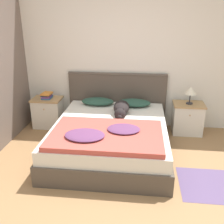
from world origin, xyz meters
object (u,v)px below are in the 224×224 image
at_px(bed, 111,137).
at_px(table_lamp, 191,91).
at_px(nightstand_left, 48,112).
at_px(nightstand_right, 187,118).
at_px(pillow_left, 98,101).
at_px(pillow_right, 134,103).
at_px(dog, 121,109).
at_px(book_stack, 47,96).

bearing_deg(bed, table_lamp, 31.99).
bearing_deg(nightstand_left, nightstand_right, 0.00).
bearing_deg(pillow_left, bed, -67.86).
xyz_separation_m(pillow_right, dog, (-0.19, -0.41, 0.03)).
distance_m(pillow_left, book_stack, 0.93).
height_order(pillow_left, dog, dog).
bearing_deg(book_stack, table_lamp, -0.60).
bearing_deg(nightstand_left, bed, -32.52).
distance_m(dog, book_stack, 1.45).
bearing_deg(dog, nightstand_left, 163.15).
xyz_separation_m(nightstand_right, table_lamp, (-0.00, -0.02, 0.49)).
height_order(pillow_left, pillow_right, same).
distance_m(pillow_left, pillow_right, 0.64).
distance_m(nightstand_left, pillow_left, 0.97).
distance_m(nightstand_left, dog, 1.47).
height_order(nightstand_left, dog, dog).
distance_m(bed, table_lamp, 1.57).
bearing_deg(pillow_right, pillow_left, 180.00).
bearing_deg(pillow_right, dog, -115.22).
relative_size(pillow_right, dog, 0.81).
relative_size(nightstand_left, table_lamp, 1.85).
bearing_deg(book_stack, bed, -32.89).
height_order(nightstand_right, table_lamp, table_lamp).
distance_m(bed, nightstand_right, 1.49).
xyz_separation_m(bed, pillow_right, (0.32, 0.79, 0.30)).
distance_m(bed, pillow_right, 0.90).
distance_m(nightstand_right, dog, 1.23).
relative_size(bed, pillow_right, 3.52).
height_order(pillow_left, table_lamp, table_lamp).
bearing_deg(table_lamp, bed, -148.01).
distance_m(pillow_left, table_lamp, 1.59).
height_order(nightstand_left, pillow_left, pillow_left).
xyz_separation_m(dog, table_lamp, (1.13, 0.40, 0.21)).
distance_m(pillow_left, dog, 0.61).
bearing_deg(bed, nightstand_right, 32.52).
relative_size(nightstand_left, pillow_right, 0.96).
relative_size(bed, nightstand_left, 3.68).
distance_m(nightstand_left, nightstand_right, 2.51).
distance_m(pillow_right, dog, 0.45).
bearing_deg(dog, bed, -108.69).
relative_size(nightstand_left, dog, 0.78).
relative_size(nightstand_right, pillow_right, 0.96).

